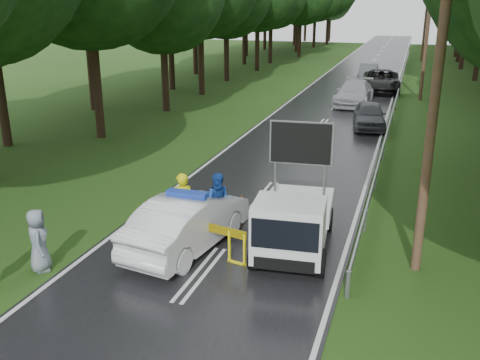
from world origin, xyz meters
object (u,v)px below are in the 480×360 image
at_px(queue_car_first, 369,115).
at_px(queue_car_second, 354,93).
at_px(queue_car_fourth, 368,72).
at_px(work_truck, 294,221).
at_px(civilian, 220,202).
at_px(officer, 182,205).
at_px(queue_car_third, 381,81).
at_px(barrier, 207,231).
at_px(police_sedan, 188,222).

distance_m(queue_car_first, queue_car_second, 6.87).
bearing_deg(queue_car_fourth, work_truck, -88.96).
distance_m(civilian, queue_car_fourth, 34.05).
distance_m(work_truck, officer, 3.34).
bearing_deg(queue_car_fourth, queue_car_third, -76.84).
bearing_deg(officer, civilian, -174.96).
distance_m(barrier, officer, 1.61).
xyz_separation_m(queue_car_first, queue_car_fourth, (-1.75, 18.68, -0.00)).
distance_m(work_truck, queue_car_fourth, 34.89).
xyz_separation_m(civilian, queue_car_second, (1.48, 22.03, -0.11)).
relative_size(work_truck, queue_car_second, 0.83).
height_order(queue_car_third, queue_car_fourth, queue_car_third).
distance_m(officer, queue_car_first, 16.57).
bearing_deg(queue_car_third, queue_car_first, -93.17).
bearing_deg(police_sedan, work_truck, -158.66).
xyz_separation_m(queue_car_second, queue_car_third, (1.32, 6.00, 0.04)).
bearing_deg(civilian, barrier, -98.78).
height_order(work_truck, queue_car_first, work_truck).
bearing_deg(barrier, queue_car_first, 93.37).
bearing_deg(officer, queue_car_fourth, -128.90).
relative_size(barrier, queue_car_third, 0.40).
bearing_deg(civilian, queue_car_third, 65.82).
height_order(officer, queue_car_fourth, officer).
bearing_deg(civilian, work_truck, -37.54).
distance_m(police_sedan, queue_car_first, 17.17).
relative_size(work_truck, barrier, 1.89).
xyz_separation_m(work_truck, queue_car_second, (-0.98, 22.87, -0.15)).
relative_size(civilian, queue_car_fourth, 0.42).
xyz_separation_m(work_truck, officer, (-3.34, 0.10, 0.04)).
xyz_separation_m(queue_car_first, queue_car_second, (-1.58, 6.68, 0.08)).
bearing_deg(work_truck, barrier, -160.92).
bearing_deg(police_sedan, queue_car_second, -85.64).
relative_size(civilian, queue_car_first, 0.43).
bearing_deg(queue_car_third, queue_car_second, -106.75).
relative_size(queue_car_first, queue_car_third, 0.70).
relative_size(officer, queue_car_fourth, 0.46).
height_order(civilian, queue_car_fourth, civilian).
distance_m(police_sedan, queue_car_fourth, 35.54).
bearing_deg(civilian, queue_car_first, 60.27).
xyz_separation_m(barrier, officer, (-1.20, 1.06, 0.22)).
height_order(civilian, queue_car_first, civilian).
bearing_deg(queue_car_third, police_sedan, -100.50).
height_order(police_sedan, civilian, civilian).
relative_size(queue_car_third, queue_car_fourth, 1.39).
height_order(work_truck, queue_car_third, work_truck).
bearing_deg(queue_car_fourth, queue_car_first, -85.50).
bearing_deg(queue_car_first, civilian, -108.35).
height_order(police_sedan, officer, officer).
bearing_deg(queue_car_second, barrier, -91.36).
distance_m(police_sedan, queue_car_third, 29.67).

